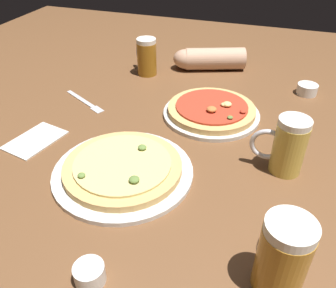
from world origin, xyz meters
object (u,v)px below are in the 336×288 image
at_px(beer_mug_amber, 287,146).
at_px(beer_mug_dark, 283,255).
at_px(beer_mug_pale, 146,57).
at_px(diner_arm, 207,59).
at_px(napkin_folded, 35,139).
at_px(ramekin_sauce, 90,274).
at_px(fork_left, 85,101).
at_px(pizza_plate_far, 211,111).
at_px(pizza_plate_near, 123,169).
at_px(ramekin_butter, 307,89).

bearing_deg(beer_mug_amber, beer_mug_dark, -88.41).
distance_m(beer_mug_pale, diner_arm, 0.24).
distance_m(beer_mug_dark, napkin_folded, 0.71).
xyz_separation_m(beer_mug_dark, ramekin_sauce, (-0.31, -0.10, -0.06)).
relative_size(fork_left, diner_arm, 0.67).
height_order(beer_mug_amber, fork_left, beer_mug_amber).
bearing_deg(pizza_plate_far, pizza_plate_near, -112.36).
bearing_deg(ramekin_sauce, pizza_plate_far, 83.26).
relative_size(napkin_folded, fork_left, 0.85).
distance_m(beer_mug_dark, beer_mug_pale, 0.93).
relative_size(ramekin_butter, diner_arm, 0.25).
xyz_separation_m(pizza_plate_far, beer_mug_amber, (0.22, -0.20, 0.05)).
bearing_deg(fork_left, beer_mug_amber, -13.44).
distance_m(pizza_plate_far, diner_arm, 0.36).
xyz_separation_m(beer_mug_dark, beer_mug_amber, (-0.01, 0.32, -0.00)).
relative_size(pizza_plate_near, napkin_folded, 2.19).
relative_size(pizza_plate_far, beer_mug_dark, 1.94).
bearing_deg(ramekin_sauce, beer_mug_pale, 105.08).
height_order(beer_mug_dark, beer_mug_pale, beer_mug_dark).
relative_size(beer_mug_dark, beer_mug_pale, 1.12).
relative_size(pizza_plate_far, ramekin_butter, 4.35).
bearing_deg(ramekin_sauce, fork_left, 120.50).
height_order(pizza_plate_far, ramekin_butter, pizza_plate_far).
distance_m(napkin_folded, fork_left, 0.24).
height_order(fork_left, diner_arm, diner_arm).
distance_m(beer_mug_dark, diner_arm, 0.93).
xyz_separation_m(pizza_plate_far, ramekin_butter, (0.28, 0.25, 0.00)).
height_order(ramekin_sauce, diner_arm, diner_arm).
xyz_separation_m(napkin_folded, fork_left, (0.02, 0.24, -0.00)).
bearing_deg(beer_mug_pale, ramekin_sauce, -74.92).
bearing_deg(ramekin_butter, fork_left, -156.84).
relative_size(beer_mug_dark, diner_arm, 0.55).
relative_size(pizza_plate_far, beer_mug_pale, 2.17).
height_order(pizza_plate_far, ramekin_sauce, pizza_plate_far).
relative_size(beer_mug_pale, napkin_folded, 0.87).
bearing_deg(diner_arm, ramekin_sauce, -88.60).
bearing_deg(pizza_plate_far, ramekin_sauce, -96.74).
xyz_separation_m(fork_left, diner_arm, (0.32, 0.39, 0.04)).
bearing_deg(pizza_plate_far, ramekin_butter, 41.83).
bearing_deg(diner_arm, fork_left, -128.79).
relative_size(beer_mug_pale, diner_arm, 0.49).
xyz_separation_m(ramekin_sauce, ramekin_butter, (0.35, 0.87, -0.00)).
xyz_separation_m(beer_mug_dark, diner_arm, (-0.33, 0.87, -0.03)).
distance_m(beer_mug_dark, fork_left, 0.81).
bearing_deg(beer_mug_amber, pizza_plate_far, 138.26).
height_order(beer_mug_dark, diner_arm, beer_mug_dark).
height_order(pizza_plate_far, beer_mug_pale, beer_mug_pale).
relative_size(pizza_plate_near, beer_mug_dark, 2.23).
bearing_deg(ramekin_sauce, pizza_plate_near, 103.28).
bearing_deg(ramekin_butter, napkin_folded, -142.83).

